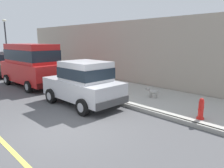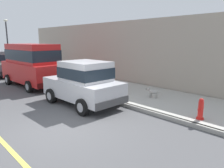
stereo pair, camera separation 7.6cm
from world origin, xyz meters
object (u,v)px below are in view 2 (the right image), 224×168
Objects in this scene: car_grey_sedan at (3,63)px; street_lamp at (7,38)px; car_silver_hatchback at (84,82)px; car_red_van at (32,63)px; dog_grey at (152,91)px; fire_hydrant at (201,110)px.

street_lamp is (1.37, 2.64, 1.92)m from car_grey_sedan.
car_grey_sedan reaches higher than car_silver_hatchback.
dog_grey is (2.60, -6.92, -0.97)m from car_red_van.
car_grey_sedan reaches higher than dog_grey.
car_red_van is at bearing -99.41° from street_lamp.
dog_grey is 15.41m from street_lamp.
car_silver_hatchback is at bearing 109.54° from fire_hydrant.
car_silver_hatchback is 13.76m from street_lamp.
street_lamp reaches higher than car_red_van.
street_lamp reaches higher than car_grey_sedan.
car_silver_hatchback is at bearing 149.09° from dog_grey.
car_grey_sedan reaches higher than fire_hydrant.
car_red_van is at bearing 89.00° from car_silver_hatchback.
car_grey_sedan is 15.38m from fire_hydrant.
car_grey_sedan is at bearing 101.77° from dog_grey.
dog_grey is 0.17× the size of street_lamp.
car_red_van is 6.57× the size of dog_grey.
fire_hydrant reaches higher than dog_grey.
dog_grey is (2.61, -12.52, -0.55)m from car_grey_sedan.
car_red_van is 9.85m from fire_hydrant.
car_red_van is at bearing 110.61° from dog_grey.
street_lamp is at bearing 94.66° from dog_grey.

